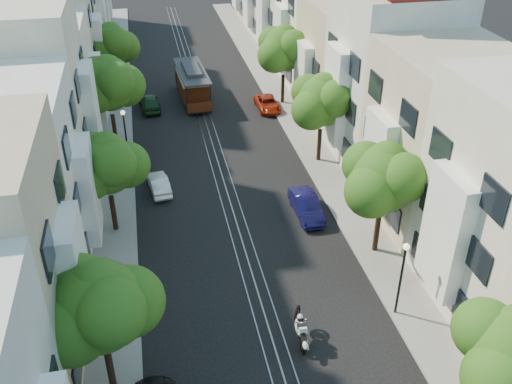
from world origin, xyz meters
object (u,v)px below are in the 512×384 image
lamp_west (125,130)px  parked_car_e_far (267,104)px  parked_car_w_mid (159,184)px  tree_e_d (284,50)px  tree_w_b (107,166)px  tree_w_c (109,85)px  cable_car (192,82)px  sportbike_rider (301,328)px  parked_car_e_mid (306,206)px  tree_e_c (323,102)px  tree_w_d (112,46)px  tree_e_b (385,179)px  lamp_east (402,269)px  tree_w_a (100,308)px  parked_car_w_far (150,102)px

lamp_west → parked_car_e_far: bearing=33.6°
parked_car_e_far → parked_car_w_mid: 15.53m
tree_e_d → tree_w_b: (-14.40, -17.00, -0.47)m
tree_w_c → cable_car: tree_w_c is taller
sportbike_rider → parked_car_e_mid: (3.17, 10.18, -0.20)m
tree_e_c → tree_w_d: size_ratio=1.00×
sportbike_rider → parked_car_e_mid: 10.66m
parked_car_e_far → parked_car_e_mid: bearing=-95.5°
tree_e_d → cable_car: bearing=163.5°
tree_e_b → sportbike_rider: tree_e_b is taller
tree_e_c → lamp_west: tree_e_c is taller
parked_car_w_mid → tree_e_c: bearing=-178.0°
tree_w_c → parked_car_e_far: (12.74, 4.94, -4.53)m
parked_car_e_far → tree_e_d: bearing=31.2°
lamp_east → parked_car_e_mid: 9.78m
tree_e_d → tree_w_d: size_ratio=1.05×
tree_w_d → lamp_west: bearing=-86.6°
tree_e_b → lamp_east: tree_e_b is taller
tree_w_a → tree_e_d: bearing=63.6°
tree_e_c → lamp_east: 16.10m
cable_car → parked_car_w_far: size_ratio=1.91×
tree_w_d → tree_w_c: bearing=-90.0°
tree_w_d → parked_car_w_far: size_ratio=1.65×
tree_w_a → parked_car_e_far: bearing=65.5°
tree_w_b → parked_car_e_far: size_ratio=1.63×
lamp_east → tree_w_a: bearing=-171.4°
lamp_west → parked_car_w_far: size_ratio=1.06×
tree_e_b → parked_car_e_mid: tree_e_b is taller
tree_w_a → parked_car_w_mid: size_ratio=1.99×
tree_e_d → tree_w_d: 15.25m
lamp_west → sportbike_rider: (7.53, -18.84, -1.99)m
lamp_east → tree_e_d: bearing=88.0°
tree_w_a → lamp_east: tree_w_a is taller
tree_w_d → parked_car_w_mid: bearing=-81.3°
cable_car → parked_car_w_far: (-3.90, -1.35, -1.01)m
tree_e_d → tree_w_d: tree_e_d is taller
tree_e_c → tree_w_a: 23.05m
tree_w_a → tree_w_d: 34.00m
parked_car_e_mid → parked_car_w_mid: (-8.80, 4.69, -0.10)m
parked_car_e_mid → parked_car_w_far: 20.56m
tree_e_b → tree_w_d: bearing=118.1°
sportbike_rider → cable_car: (-1.73, 30.11, 0.83)m
tree_w_c → parked_car_w_mid: bearing=-68.5°
tree_w_a → cable_car: 32.14m
sportbike_rider → parked_car_e_mid: sportbike_rider is taller
tree_e_d → sportbike_rider: tree_e_d is taller
tree_e_d → tree_w_a: bearing=-116.4°
tree_e_b → parked_car_w_mid: tree_e_b is taller
tree_e_b → tree_e_c: bearing=90.0°
lamp_east → lamp_west: size_ratio=1.00×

